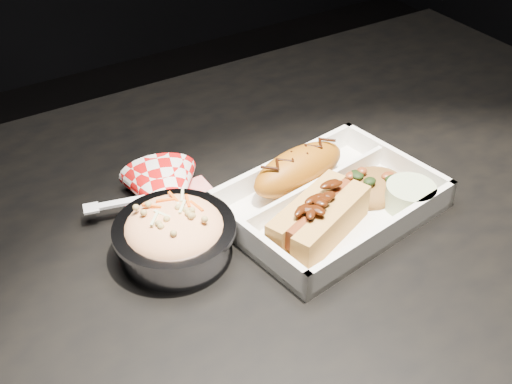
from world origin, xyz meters
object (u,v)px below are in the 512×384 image
foil_coleslaw_cup (175,233)px  napkin_fork (167,197)px  fried_pastry (299,169)px  food_tray (329,205)px  dining_table (296,263)px  hotdog (319,216)px

foil_coleslaw_cup → napkin_fork: size_ratio=0.83×
fried_pastry → food_tray: bearing=-81.5°
dining_table → food_tray: (0.03, -0.02, 0.10)m
foil_coleslaw_cup → hotdog: bearing=-22.5°
fried_pastry → napkin_fork: bearing=160.3°
dining_table → napkin_fork: size_ratio=7.33×
fried_pastry → napkin_fork: size_ratio=0.85×
food_tray → hotdog: 0.06m
napkin_fork → foil_coleslaw_cup: bearing=-94.4°
hotdog → dining_table: bearing=56.4°
fried_pastry → napkin_fork: 0.17m
fried_pastry → dining_table: bearing=-121.5°
dining_table → fried_pastry: bearing=58.5°
food_tray → fried_pastry: bearing=90.0°
food_tray → fried_pastry: (-0.01, 0.05, 0.02)m
dining_table → foil_coleslaw_cup: foil_coleslaw_cup is taller
fried_pastry → hotdog: bearing=-110.3°
fried_pastry → foil_coleslaw_cup: size_ratio=1.02×
hotdog → fried_pastry: bearing=48.4°
food_tray → hotdog: size_ratio=1.91×
food_tray → napkin_fork: bearing=137.6°
fried_pastry → foil_coleslaw_cup: (-0.18, -0.03, -0.00)m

